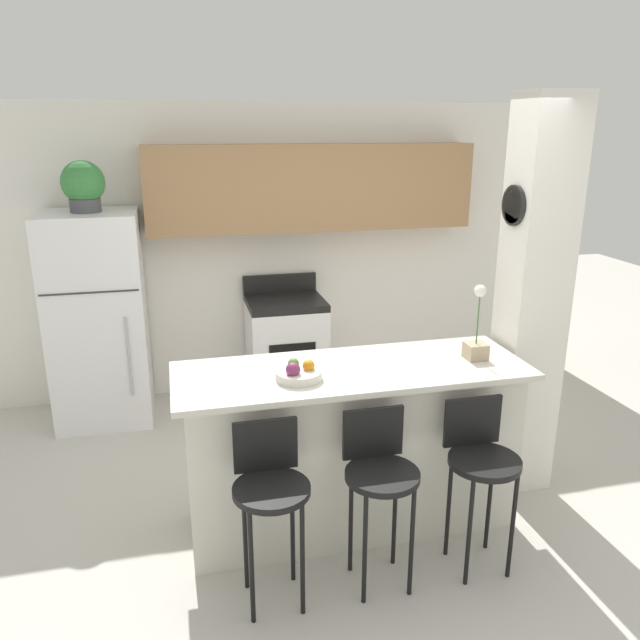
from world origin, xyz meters
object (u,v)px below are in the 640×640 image
Objects in this scene: bar_stool_left at (270,488)px; orchid_vase at (476,339)px; stove_range at (286,348)px; bar_stool_mid at (380,474)px; potted_plant_on_fridge at (83,185)px; fruit_bowl at (298,373)px; refrigerator at (98,319)px; bar_stool_right at (481,460)px.

bar_stool_left is 1.51m from orchid_vase.
stove_range is 2.47m from bar_stool_mid.
stove_range is at bearing 2.25° from potted_plant_on_fridge.
bar_stool_left is at bearing -118.53° from fruit_bowl.
bar_stool_mid is at bearing -52.52° from fruit_bowl.
refrigerator is 2.89m from bar_stool_mid.
orchid_vase is (1.33, 0.50, 0.50)m from bar_stool_left.
orchid_vase is at bearing 33.25° from bar_stool_mid.
bar_stool_left is 1.14m from bar_stool_right.
orchid_vase is 1.10m from fruit_bowl.
potted_plant_on_fridge reaches higher than bar_stool_right.
fruit_bowl is at bearing -57.71° from potted_plant_on_fridge.
refrigerator reaches higher than bar_stool_left.
bar_stool_left is 3.68× the size of fruit_bowl.
potted_plant_on_fridge is (-0.00, 0.00, 1.06)m from refrigerator.
stove_range is 1.13× the size of bar_stool_mid.
refrigerator is 2.34m from fruit_bowl.
orchid_vase is (0.79, -1.97, 0.68)m from stove_range.
fruit_bowl reaches higher than stove_range.
refrigerator reaches higher than orchid_vase.
fruit_bowl is at bearing -98.48° from stove_range.
bar_stool_right is at bearing -110.71° from orchid_vase.
bar_stool_right is (0.60, -2.47, 0.17)m from stove_range.
stove_range is 2.14m from fruit_bowl.
stove_range is 2.13m from potted_plant_on_fridge.
fruit_bowl is at bearing 61.47° from bar_stool_left.
refrigerator is at bearing -61.74° from potted_plant_on_fridge.
refrigerator is 1.61× the size of stove_range.
bar_stool_right is 3.68× the size of fruit_bowl.
bar_stool_right is 2.09× the size of orchid_vase.
bar_stool_right is at bearing -48.21° from potted_plant_on_fridge.
stove_range is 2.23m from orchid_vase.
refrigerator is 1.81× the size of bar_stool_right.
orchid_vase is at bearing 3.24° from fruit_bowl.
refrigerator is at bearing 131.79° from bar_stool_right.
fruit_bowl is (0.24, 0.44, 0.42)m from bar_stool_left.
stove_range reaches higher than bar_stool_mid.
refrigerator is at bearing 122.29° from fruit_bowl.
orchid_vase is 1.76× the size of fruit_bowl.
orchid_vase reaches higher than bar_stool_right.
stove_range is 4.15× the size of fruit_bowl.
bar_stool_right is 3.47m from potted_plant_on_fridge.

